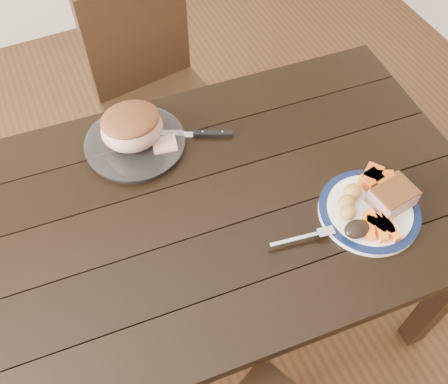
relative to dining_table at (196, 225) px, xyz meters
name	(u,v)px	position (x,y,z in m)	size (l,w,h in m)	color
ground	(204,312)	(0.00, 0.00, -0.66)	(4.00, 4.00, 0.00)	#472B16
dining_table	(196,225)	(0.00, 0.00, 0.00)	(1.66, 1.01, 0.75)	black
chair_far	(156,88)	(0.13, 0.74, -0.13)	(0.48, 0.49, 0.93)	black
dinner_plate	(369,211)	(0.43, -0.22, 0.10)	(0.28, 0.28, 0.02)	white
plate_rim	(370,210)	(0.43, -0.22, 0.11)	(0.28, 0.28, 0.02)	#0A1536
serving_platter	(135,144)	(-0.08, 0.28, 0.10)	(0.29, 0.29, 0.02)	white
pork_slice	(392,198)	(0.49, -0.22, 0.14)	(0.11, 0.09, 0.05)	#AD7669
roasted_potatoes	(350,201)	(0.38, -0.18, 0.13)	(0.10, 0.10, 0.04)	gold
carrot_batons	(380,226)	(0.42, -0.28, 0.12)	(0.10, 0.11, 0.02)	orange
pumpkin_wedges	(375,178)	(0.49, -0.15, 0.13)	(0.10, 0.09, 0.04)	orange
dark_mushroom	(357,229)	(0.35, -0.26, 0.13)	(0.07, 0.05, 0.03)	black
fork	(307,236)	(0.23, -0.22, 0.11)	(0.18, 0.05, 0.00)	silver
roast_joint	(132,128)	(-0.08, 0.28, 0.17)	(0.18, 0.16, 0.12)	tan
cut_slice	(165,145)	(0.00, 0.23, 0.12)	(0.07, 0.06, 0.02)	tan
carving_knife	(200,134)	(0.12, 0.24, 0.10)	(0.30, 0.15, 0.01)	silver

